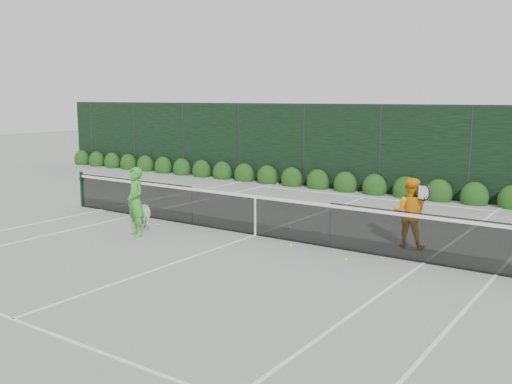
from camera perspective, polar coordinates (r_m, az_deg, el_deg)
The scene contains 8 objects.
ground at distance 13.77m, azimuth -0.06°, elevation -4.35°, with size 80.00×80.00×0.00m, color gray.
tennis_net at distance 13.66m, azimuth -0.15°, elevation -2.17°, with size 12.90×0.10×1.07m.
player_woman at distance 13.89m, azimuth -11.93°, elevation -0.96°, with size 0.70×0.57×1.65m.
player_man at distance 12.99m, azimuth 15.12°, elevation -2.00°, with size 0.91×0.66×1.56m.
court_lines at distance 13.77m, azimuth -0.06°, elevation -4.33°, with size 11.03×23.83×0.01m.
windscreen_fence at distance 11.39m, azimuth -7.86°, elevation 0.42°, with size 32.00×21.07×3.06m.
hedge_row at distance 19.91m, azimuth 11.76°, elevation 0.44°, with size 31.66×0.65×0.94m.
tennis_balls at distance 14.05m, azimuth -0.71°, elevation -3.92°, with size 5.58×1.94×0.07m.
Camera 1 is at (7.62, -10.98, 3.29)m, focal length 40.00 mm.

